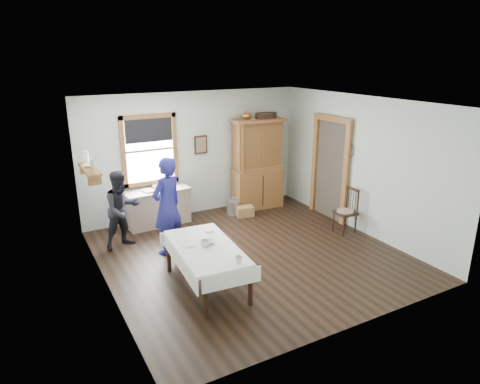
# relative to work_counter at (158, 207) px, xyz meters

# --- Properties ---
(room) EXTENTS (5.01, 5.01, 2.70)m
(room) POSITION_rel_work_counter_xyz_m (0.99, -2.17, 0.97)
(room) COLOR black
(room) RESTS_ON ground
(window) EXTENTS (1.18, 0.07, 1.48)m
(window) POSITION_rel_work_counter_xyz_m (-0.01, 0.29, 1.25)
(window) COLOR white
(window) RESTS_ON room
(doorway) EXTENTS (0.09, 1.14, 2.22)m
(doorway) POSITION_rel_work_counter_xyz_m (3.45, -1.32, 0.78)
(doorway) COLOR #453B31
(doorway) RESTS_ON room
(wall_shelf) EXTENTS (0.24, 1.00, 0.44)m
(wall_shelf) POSITION_rel_work_counter_xyz_m (-1.38, -0.64, 1.19)
(wall_shelf) COLOR olive
(wall_shelf) RESTS_ON room
(framed_picture) EXTENTS (0.30, 0.04, 0.40)m
(framed_picture) POSITION_rel_work_counter_xyz_m (1.14, 0.29, 1.17)
(framed_picture) COLOR black
(framed_picture) RESTS_ON room
(rug_beater) EXTENTS (0.01, 0.27, 0.27)m
(rug_beater) POSITION_rel_work_counter_xyz_m (3.44, -1.87, 1.34)
(rug_beater) COLOR black
(rug_beater) RESTS_ON room
(work_counter) EXTENTS (1.37, 0.59, 0.77)m
(work_counter) POSITION_rel_work_counter_xyz_m (0.00, 0.00, 0.00)
(work_counter) COLOR tan
(work_counter) RESTS_ON room
(china_hutch) EXTENTS (1.26, 0.66, 2.07)m
(china_hutch) POSITION_rel_work_counter_xyz_m (2.40, -0.04, 0.65)
(china_hutch) COLOR olive
(china_hutch) RESTS_ON room
(dining_table) EXTENTS (1.04, 1.78, 0.68)m
(dining_table) POSITION_rel_work_counter_xyz_m (-0.17, -2.81, -0.04)
(dining_table) COLOR white
(dining_table) RESTS_ON room
(spindle_chair) EXTENTS (0.44, 0.44, 0.91)m
(spindle_chair) POSITION_rel_work_counter_xyz_m (3.17, -2.18, 0.07)
(spindle_chair) COLOR black
(spindle_chair) RESTS_ON room
(pail) EXTENTS (0.32, 0.32, 0.31)m
(pail) POSITION_rel_work_counter_xyz_m (1.67, -0.21, -0.23)
(pail) COLOR #9C9EA4
(pail) RESTS_ON room
(wicker_basket) EXTENTS (0.43, 0.34, 0.22)m
(wicker_basket) POSITION_rel_work_counter_xyz_m (1.84, -0.44, -0.27)
(wicker_basket) COLOR #A17749
(wicker_basket) RESTS_ON room
(woman_blue) EXTENTS (0.71, 0.61, 1.63)m
(woman_blue) POSITION_rel_work_counter_xyz_m (-0.25, -1.36, 0.43)
(woman_blue) COLOR navy
(woman_blue) RESTS_ON room
(figure_dark) EXTENTS (0.77, 0.67, 1.35)m
(figure_dark) POSITION_rel_work_counter_xyz_m (-0.90, -0.72, 0.29)
(figure_dark) COLOR black
(figure_dark) RESTS_ON room
(table_cup_a) EXTENTS (0.16, 0.16, 0.10)m
(table_cup_a) POSITION_rel_work_counter_xyz_m (-0.18, -2.81, 0.35)
(table_cup_a) COLOR silver
(table_cup_a) RESTS_ON dining_table
(table_cup_b) EXTENTS (0.12, 0.12, 0.10)m
(table_cup_b) POSITION_rel_work_counter_xyz_m (0.02, -3.51, 0.35)
(table_cup_b) COLOR silver
(table_cup_b) RESTS_ON dining_table
(table_bowl) EXTENTS (0.27, 0.27, 0.05)m
(table_bowl) POSITION_rel_work_counter_xyz_m (-0.09, -2.74, 0.33)
(table_bowl) COLOR silver
(table_bowl) RESTS_ON dining_table
(counter_book) EXTENTS (0.24, 0.28, 0.02)m
(counter_book) POSITION_rel_work_counter_xyz_m (-0.29, -0.04, 0.40)
(counter_book) COLOR #7C6752
(counter_book) RESTS_ON work_counter
(counter_bowl) EXTENTS (0.20, 0.20, 0.06)m
(counter_bowl) POSITION_rel_work_counter_xyz_m (0.04, 0.13, 0.42)
(counter_bowl) COLOR silver
(counter_bowl) RESTS_ON work_counter
(shelf_bowl) EXTENTS (0.22, 0.22, 0.05)m
(shelf_bowl) POSITION_rel_work_counter_xyz_m (-1.38, -0.62, 1.21)
(shelf_bowl) COLOR silver
(shelf_bowl) RESTS_ON wall_shelf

